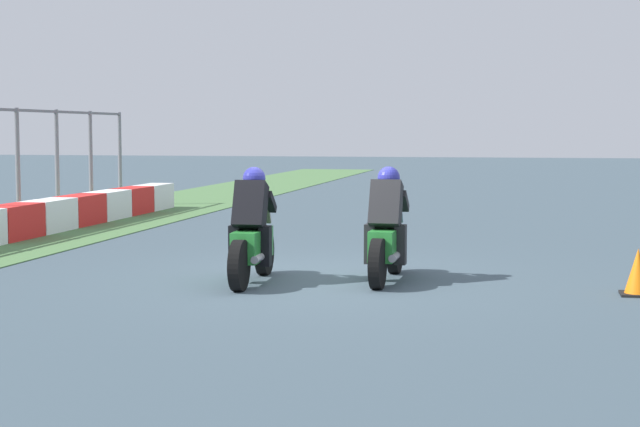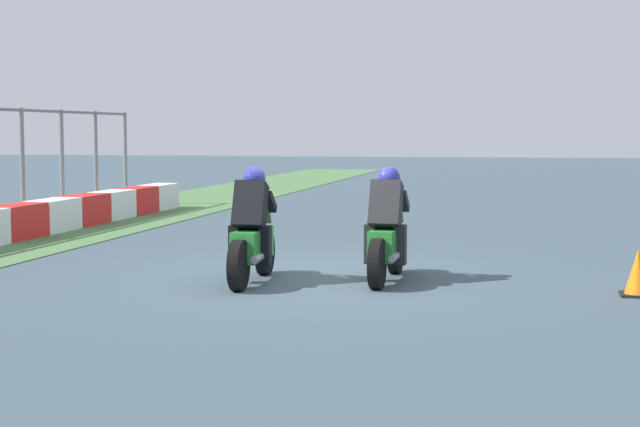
{
  "view_description": "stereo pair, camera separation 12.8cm",
  "coord_description": "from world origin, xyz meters",
  "views": [
    {
      "loc": [
        -12.65,
        -2.66,
        1.99
      ],
      "look_at": [
        -0.2,
        -0.06,
        0.9
      ],
      "focal_mm": 54.85,
      "sensor_mm": 36.0,
      "label": 1
    },
    {
      "loc": [
        -12.63,
        -2.79,
        1.99
      ],
      "look_at": [
        -0.2,
        -0.06,
        0.9
      ],
      "focal_mm": 54.85,
      "sensor_mm": 36.0,
      "label": 2
    }
  ],
  "objects": [
    {
      "name": "rider_lane_b",
      "position": [
        -0.45,
        0.78,
        0.62
      ],
      "size": [
        2.04,
        0.55,
        1.51
      ],
      "rotation": [
        0.0,
        0.0,
        0.04
      ],
      "color": "black",
      "rests_on": "ground_plane"
    },
    {
      "name": "rider_lane_a",
      "position": [
        0.05,
        -0.91,
        0.62
      ],
      "size": [
        2.04,
        0.54,
        1.51
      ],
      "rotation": [
        0.0,
        0.0,
        -0.03
      ],
      "color": "black",
      "rests_on": "ground_plane"
    },
    {
      "name": "ground_plane",
      "position": [
        0.0,
        0.0,
        0.0
      ],
      "size": [
        120.0,
        120.0,
        0.0
      ],
      "primitive_type": "plane",
      "color": "#3E4F5A"
    },
    {
      "name": "traffic_cone",
      "position": [
        -0.47,
        -4.03,
        0.27
      ],
      "size": [
        0.4,
        0.4,
        0.57
      ],
      "color": "black",
      "rests_on": "ground_plane"
    }
  ]
}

